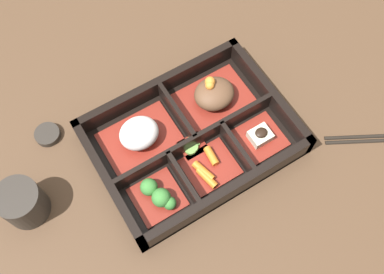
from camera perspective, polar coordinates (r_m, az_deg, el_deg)
name	(u,v)px	position (r m, az deg, el deg)	size (l,w,h in m)	color
ground_plane	(192,143)	(0.80, 0.00, -0.76)	(3.00, 3.00, 0.00)	#4C3523
bento_base	(192,142)	(0.80, 0.00, -0.61)	(0.34, 0.25, 0.01)	black
bento_rim	(193,139)	(0.78, 0.13, -0.21)	(0.34, 0.25, 0.05)	black
bowl_rice	(139,135)	(0.78, -6.69, 0.28)	(0.13, 0.10, 0.05)	maroon
bowl_stew	(214,95)	(0.81, 2.81, 5.37)	(0.13, 0.10, 0.06)	maroon
bowl_greens	(158,195)	(0.74, -4.36, -7.41)	(0.08, 0.08, 0.04)	maroon
bowl_carrots	(209,168)	(0.77, 2.14, -3.92)	(0.09, 0.08, 0.02)	maroon
bowl_tofu	(260,137)	(0.79, 8.60, -0.02)	(0.08, 0.08, 0.03)	maroon
bowl_pickles	(192,146)	(0.78, 0.05, -1.17)	(0.04, 0.04, 0.01)	maroon
tea_cup	(22,203)	(0.77, -20.75, -7.79)	(0.07, 0.07, 0.07)	#2D2823
chopsticks	(382,138)	(0.87, 22.96, -0.07)	(0.19, 0.11, 0.01)	black
sauce_dish	(48,134)	(0.84, -17.87, 0.31)	(0.05, 0.05, 0.01)	#2D2823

